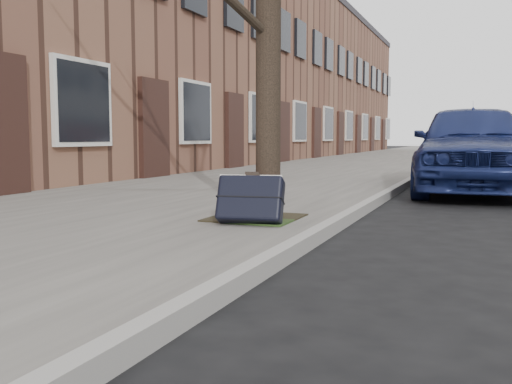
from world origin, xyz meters
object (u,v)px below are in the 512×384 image
at_px(suitcase_red, 251,199).
at_px(suitcase_navy, 251,199).
at_px(car_near_front, 471,147).
at_px(car_near_mid, 474,146).

bearing_deg(suitcase_red, suitcase_navy, -80.22).
bearing_deg(car_near_front, car_near_mid, 87.21).
xyz_separation_m(suitcase_red, car_near_mid, (1.72, 13.49, 0.31)).
bearing_deg(car_near_mid, car_near_front, -102.51).
xyz_separation_m(suitcase_red, suitcase_navy, (0.05, -0.13, 0.02)).
relative_size(suitcase_navy, car_near_mid, 0.15).
bearing_deg(car_near_mid, suitcase_navy, -110.27).
bearing_deg(suitcase_red, car_near_front, 58.43).
distance_m(suitcase_red, car_near_front, 5.49).
relative_size(suitcase_red, car_near_front, 0.13).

